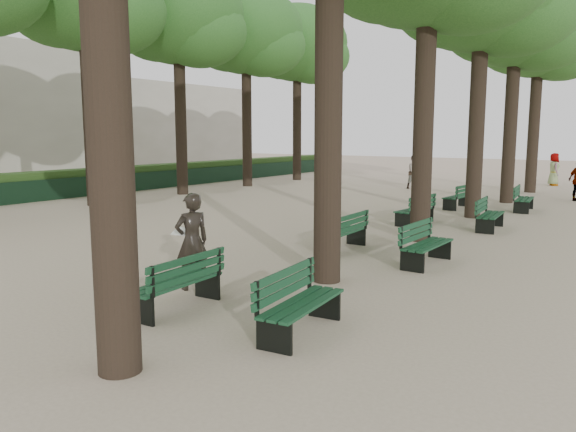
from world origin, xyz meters
The scene contains 20 objects.
ground centered at (0.00, 0.00, 0.00)m, with size 120.00×120.00×0.00m, color #BDA88F.
tree_central_4 centered at (1.50, 18.00, 7.65)m, with size 6.00×6.00×9.95m.
tree_central_5 centered at (1.50, 23.00, 7.65)m, with size 6.00×6.00×9.95m.
tree_far_3 centered at (-12.00, 13.00, 8.14)m, with size 6.00×6.00×10.45m.
tree_far_4 centered at (-12.00, 18.00, 8.14)m, with size 6.00×6.00×10.45m.
tree_far_5 centered at (-12.00, 23.00, 8.14)m, with size 6.00×6.00×10.45m.
bench_left_0 centered at (0.37, 0.09, 0.27)m, with size 0.64×1.82×0.92m.
bench_left_1 centered at (0.37, 5.77, 0.27)m, with size 0.63×1.82×0.92m.
bench_left_2 centered at (0.37, 10.58, 0.27)m, with size 0.76×1.85×0.92m.
bench_left_3 centered at (0.37, 15.05, 0.27)m, with size 0.70×1.84×0.92m.
bench_right_0 centered at (2.63, 0.28, 0.27)m, with size 0.73×1.84×0.92m.
bench_right_1 centered at (2.63, 5.39, 0.27)m, with size 0.63×1.82×0.92m.
bench_right_2 centered at (2.63, 10.77, 0.27)m, with size 0.70×1.84×0.92m.
bench_right_3 centered at (2.63, 15.63, 0.27)m, with size 0.73×1.84×0.92m.
man_with_map centered at (-0.28, 1.16, 0.89)m, with size 0.74×0.79×1.78m.
pedestrian_a centered at (-3.85, 21.55, 0.86)m, with size 0.84×0.35×1.73m, color #262628.
pedestrian_d centered at (1.85, 27.50, 0.89)m, with size 0.87×0.36×1.78m, color #262628.
fence centered at (-15.00, 11.00, 0.45)m, with size 0.08×42.00×0.90m, color black.
hedge centered at (-15.70, 11.00, 0.60)m, with size 1.20×42.00×1.20m, color #244518.
building_far centered at (-33.00, 30.00, 3.50)m, with size 12.00×16.00×7.00m, color #B7B2A3.
Camera 1 is at (6.71, -6.21, 2.82)m, focal length 35.00 mm.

